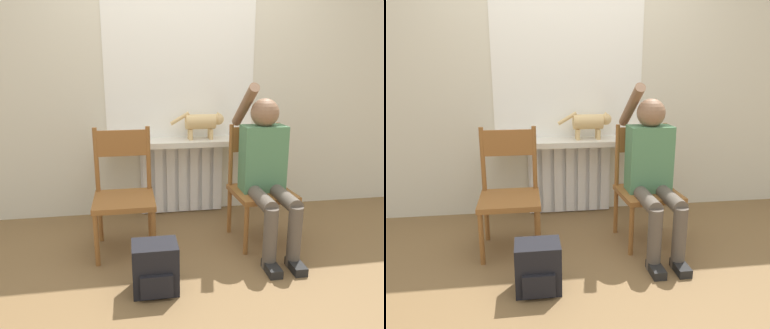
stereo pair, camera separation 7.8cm
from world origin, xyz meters
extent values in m
plane|color=brown|center=(0.00, 0.00, 0.00)|extent=(12.00, 12.00, 0.00)
cube|color=beige|center=(0.00, 1.23, 1.35)|extent=(7.00, 0.06, 2.70)
cube|color=white|center=(0.00, 1.16, 0.35)|extent=(0.80, 0.05, 0.69)
cube|color=white|center=(-0.34, 1.12, 0.35)|extent=(0.08, 0.03, 0.67)
cube|color=white|center=(-0.23, 1.12, 0.35)|extent=(0.08, 0.03, 0.67)
cube|color=white|center=(-0.11, 1.12, 0.35)|extent=(0.08, 0.03, 0.67)
cube|color=white|center=(0.00, 1.12, 0.35)|extent=(0.08, 0.03, 0.67)
cube|color=white|center=(0.11, 1.12, 0.35)|extent=(0.08, 0.03, 0.67)
cube|color=white|center=(0.23, 1.12, 0.35)|extent=(0.08, 0.03, 0.67)
cube|color=white|center=(0.34, 1.12, 0.35)|extent=(0.08, 0.03, 0.67)
cube|color=silver|center=(0.00, 1.04, 0.72)|extent=(1.45, 0.31, 0.05)
cube|color=white|center=(0.00, 1.20, 1.44)|extent=(1.39, 0.01, 1.40)
cube|color=brown|center=(-0.55, 0.40, 0.41)|extent=(0.46, 0.46, 0.04)
cylinder|color=brown|center=(-0.75, 0.20, 0.20)|extent=(0.04, 0.04, 0.39)
cylinder|color=brown|center=(-0.34, 0.20, 0.20)|extent=(0.04, 0.04, 0.39)
cylinder|color=brown|center=(-0.75, 0.61, 0.20)|extent=(0.04, 0.04, 0.39)
cylinder|color=brown|center=(-0.35, 0.61, 0.20)|extent=(0.04, 0.04, 0.39)
cylinder|color=brown|center=(-0.75, 0.61, 0.69)|extent=(0.04, 0.04, 0.51)
cylinder|color=brown|center=(-0.35, 0.61, 0.69)|extent=(0.04, 0.04, 0.51)
cube|color=brown|center=(-0.55, 0.61, 0.82)|extent=(0.41, 0.03, 0.20)
cube|color=brown|center=(0.55, 0.40, 0.41)|extent=(0.48, 0.48, 0.04)
cylinder|color=brown|center=(0.36, 0.19, 0.20)|extent=(0.04, 0.04, 0.39)
cylinder|color=brown|center=(0.76, 0.21, 0.20)|extent=(0.04, 0.04, 0.39)
cylinder|color=brown|center=(0.33, 0.60, 0.20)|extent=(0.04, 0.04, 0.39)
cylinder|color=brown|center=(0.74, 0.62, 0.20)|extent=(0.04, 0.04, 0.39)
cylinder|color=brown|center=(0.33, 0.60, 0.69)|extent=(0.04, 0.04, 0.51)
cylinder|color=brown|center=(0.74, 0.62, 0.69)|extent=(0.04, 0.04, 0.51)
cube|color=brown|center=(0.54, 0.61, 0.82)|extent=(0.41, 0.05, 0.20)
cylinder|color=brown|center=(0.46, 0.19, 0.45)|extent=(0.11, 0.47, 0.11)
cylinder|color=brown|center=(0.64, 0.19, 0.45)|extent=(0.11, 0.47, 0.11)
cylinder|color=brown|center=(0.46, -0.04, 0.23)|extent=(0.10, 0.10, 0.45)
cylinder|color=brown|center=(0.64, -0.04, 0.23)|extent=(0.10, 0.10, 0.45)
cube|color=black|center=(0.46, -0.10, 0.03)|extent=(0.09, 0.20, 0.06)
cube|color=black|center=(0.64, -0.10, 0.03)|extent=(0.09, 0.20, 0.06)
cube|color=#4C7F56|center=(0.55, 0.43, 0.69)|extent=(0.34, 0.20, 0.52)
sphere|color=#846047|center=(0.55, 0.43, 1.05)|extent=(0.22, 0.22, 0.22)
cylinder|color=#846047|center=(0.43, 0.57, 1.09)|extent=(0.08, 0.50, 0.38)
cylinder|color=#4C7F56|center=(0.70, 0.39, 0.67)|extent=(0.08, 0.08, 0.42)
cylinder|color=#DBB77A|center=(0.16, 1.04, 0.91)|extent=(0.27, 0.14, 0.14)
sphere|color=#DBB77A|center=(0.33, 1.04, 0.93)|extent=(0.11, 0.11, 0.11)
cone|color=#DBB77A|center=(0.33, 1.02, 0.98)|extent=(0.04, 0.04, 0.04)
cone|color=#DBB77A|center=(0.33, 1.07, 0.98)|extent=(0.04, 0.04, 0.04)
cylinder|color=#DBB77A|center=(0.25, 1.01, 0.79)|extent=(0.04, 0.04, 0.09)
cylinder|color=#DBB77A|center=(0.25, 1.08, 0.79)|extent=(0.04, 0.04, 0.09)
cylinder|color=#DBB77A|center=(0.06, 1.01, 0.79)|extent=(0.04, 0.04, 0.09)
cylinder|color=#DBB77A|center=(0.06, 1.08, 0.79)|extent=(0.04, 0.04, 0.09)
cylinder|color=#DBB77A|center=(-0.03, 1.04, 0.94)|extent=(0.18, 0.03, 0.12)
cube|color=black|center=(-0.36, -0.18, 0.16)|extent=(0.29, 0.22, 0.33)
cube|color=black|center=(-0.36, -0.30, 0.10)|extent=(0.20, 0.03, 0.15)
camera|label=1|loc=(-0.48, -2.32, 1.39)|focal=35.00mm
camera|label=2|loc=(-0.40, -2.33, 1.39)|focal=35.00mm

